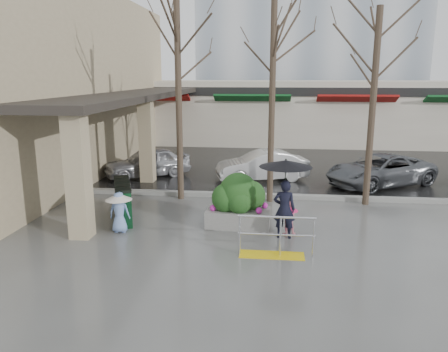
% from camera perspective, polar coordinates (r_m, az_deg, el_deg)
% --- Properties ---
extents(ground, '(120.00, 120.00, 0.00)m').
position_cam_1_polar(ground, '(12.23, 0.12, -7.84)').
color(ground, '#51514F').
rests_on(ground, ground).
extents(street_asphalt, '(120.00, 36.00, 0.01)m').
position_cam_1_polar(street_asphalt, '(33.66, 4.23, 5.59)').
color(street_asphalt, black).
rests_on(street_asphalt, ground).
extents(curb, '(120.00, 0.30, 0.15)m').
position_cam_1_polar(curb, '(15.99, 1.69, -2.50)').
color(curb, gray).
rests_on(curb, ground).
extents(near_building, '(6.00, 18.00, 8.00)m').
position_cam_1_polar(near_building, '(21.91, -21.94, 11.19)').
color(near_building, tan).
rests_on(near_building, ground).
extents(canopy_slab, '(2.80, 18.00, 0.25)m').
position_cam_1_polar(canopy_slab, '(20.29, -11.15, 10.74)').
color(canopy_slab, '#2D2823').
rests_on(canopy_slab, pillar_front).
extents(pillar_front, '(0.55, 0.55, 3.50)m').
position_cam_1_polar(pillar_front, '(12.30, -18.52, 0.11)').
color(pillar_front, tan).
rests_on(pillar_front, ground).
extents(pillar_back, '(0.55, 0.55, 3.50)m').
position_cam_1_polar(pillar_back, '(18.29, -10.05, 4.65)').
color(pillar_back, tan).
rests_on(pillar_back, ground).
extents(storefront_row, '(34.00, 6.74, 4.00)m').
position_cam_1_polar(storefront_row, '(29.43, 7.93, 8.36)').
color(storefront_row, beige).
rests_on(storefront_row, ground).
extents(handrail, '(1.90, 0.50, 1.03)m').
position_cam_1_polar(handrail, '(10.91, 6.62, -8.46)').
color(handrail, yellow).
rests_on(handrail, ground).
extents(tree_west, '(3.20, 3.20, 6.80)m').
position_cam_1_polar(tree_west, '(15.32, -6.08, 15.69)').
color(tree_west, '#382B21').
rests_on(tree_west, ground).
extents(tree_midwest, '(3.20, 3.20, 7.00)m').
position_cam_1_polar(tree_midwest, '(14.98, 6.46, 16.31)').
color(tree_midwest, '#382B21').
rests_on(tree_midwest, ground).
extents(tree_mideast, '(3.20, 3.20, 6.50)m').
position_cam_1_polar(tree_mideast, '(15.32, 19.26, 14.22)').
color(tree_mideast, '#382B21').
rests_on(tree_mideast, ground).
extents(woman, '(1.43, 1.43, 2.21)m').
position_cam_1_polar(woman, '(11.81, 7.97, -1.40)').
color(woman, black).
rests_on(woman, ground).
extents(child_pink, '(0.56, 0.56, 0.97)m').
position_cam_1_polar(child_pink, '(12.29, 8.35, -5.10)').
color(child_pink, pink).
rests_on(child_pink, ground).
extents(child_blue, '(0.76, 0.76, 1.17)m').
position_cam_1_polar(child_blue, '(12.66, -13.54, -4.04)').
color(child_blue, '#7695D2').
rests_on(child_blue, ground).
extents(planter, '(1.88, 1.09, 1.62)m').
position_cam_1_polar(planter, '(12.77, 1.92, -3.28)').
color(planter, slate).
rests_on(planter, ground).
extents(news_boxes, '(1.18, 2.10, 1.15)m').
position_cam_1_polar(news_boxes, '(13.85, -13.06, -3.14)').
color(news_boxes, '#0C351A').
rests_on(news_boxes, ground).
extents(car_a, '(3.93, 3.19, 1.26)m').
position_cam_1_polar(car_a, '(19.40, -9.97, 1.77)').
color(car_a, '#B8B8BD').
rests_on(car_a, ground).
extents(car_b, '(4.05, 2.39, 1.26)m').
position_cam_1_polar(car_b, '(18.48, 4.97, 1.36)').
color(car_b, silver).
rests_on(car_b, ground).
extents(car_c, '(4.97, 4.08, 1.26)m').
position_cam_1_polar(car_c, '(18.65, 19.72, 0.74)').
color(car_c, slate).
rests_on(car_c, ground).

